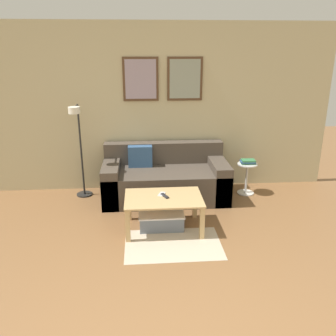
{
  "coord_description": "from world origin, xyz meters",
  "views": [
    {
      "loc": [
        -0.2,
        -1.73,
        2.18
      ],
      "look_at": [
        0.11,
        2.16,
        0.85
      ],
      "focal_mm": 38.0,
      "sensor_mm": 36.0,
      "label": 1
    }
  ],
  "objects_px": {
    "side_table": "(247,176)",
    "floor_lamp": "(79,143)",
    "coffee_table": "(164,203)",
    "cell_phone": "(162,194)",
    "book_stack": "(248,162)",
    "remote_control": "(165,196)",
    "couch": "(165,179)",
    "storage_bin": "(161,219)"
  },
  "relations": [
    {
      "from": "cell_phone",
      "to": "remote_control",
      "type": "bearing_deg",
      "value": -43.74
    },
    {
      "from": "coffee_table",
      "to": "storage_bin",
      "type": "relative_size",
      "value": 1.67
    },
    {
      "from": "book_stack",
      "to": "remote_control",
      "type": "relative_size",
      "value": 1.56
    },
    {
      "from": "coffee_table",
      "to": "cell_phone",
      "type": "relative_size",
      "value": 6.81
    },
    {
      "from": "storage_bin",
      "to": "remote_control",
      "type": "bearing_deg",
      "value": -34.5
    },
    {
      "from": "couch",
      "to": "remote_control",
      "type": "distance_m",
      "value": 1.0
    },
    {
      "from": "coffee_table",
      "to": "side_table",
      "type": "height_order",
      "value": "side_table"
    },
    {
      "from": "side_table",
      "to": "coffee_table",
      "type": "bearing_deg",
      "value": -142.56
    },
    {
      "from": "couch",
      "to": "side_table",
      "type": "distance_m",
      "value": 1.28
    },
    {
      "from": "floor_lamp",
      "to": "remote_control",
      "type": "bearing_deg",
      "value": -40.88
    },
    {
      "from": "storage_bin",
      "to": "side_table",
      "type": "distance_m",
      "value": 1.72
    },
    {
      "from": "side_table",
      "to": "remote_control",
      "type": "bearing_deg",
      "value": -142.68
    },
    {
      "from": "couch",
      "to": "side_table",
      "type": "relative_size",
      "value": 3.76
    },
    {
      "from": "book_stack",
      "to": "cell_phone",
      "type": "height_order",
      "value": "book_stack"
    },
    {
      "from": "floor_lamp",
      "to": "cell_phone",
      "type": "distance_m",
      "value": 1.54
    },
    {
      "from": "side_table",
      "to": "book_stack",
      "type": "bearing_deg",
      "value": 39.97
    },
    {
      "from": "book_stack",
      "to": "couch",
      "type": "bearing_deg",
      "value": -177.86
    },
    {
      "from": "couch",
      "to": "remote_control",
      "type": "relative_size",
      "value": 12.24
    },
    {
      "from": "coffee_table",
      "to": "side_table",
      "type": "bearing_deg",
      "value": 37.44
    },
    {
      "from": "couch",
      "to": "cell_phone",
      "type": "height_order",
      "value": "couch"
    },
    {
      "from": "coffee_table",
      "to": "book_stack",
      "type": "distance_m",
      "value": 1.73
    },
    {
      "from": "side_table",
      "to": "floor_lamp",
      "type": "bearing_deg",
      "value": -179.71
    },
    {
      "from": "couch",
      "to": "storage_bin",
      "type": "xyz_separation_m",
      "value": [
        -0.11,
        -0.95,
        -0.19
      ]
    },
    {
      "from": "storage_bin",
      "to": "cell_phone",
      "type": "distance_m",
      "value": 0.33
    },
    {
      "from": "couch",
      "to": "floor_lamp",
      "type": "relative_size",
      "value": 1.3
    },
    {
      "from": "coffee_table",
      "to": "storage_bin",
      "type": "xyz_separation_m",
      "value": [
        -0.03,
        0.05,
        -0.25
      ]
    },
    {
      "from": "storage_bin",
      "to": "side_table",
      "type": "bearing_deg",
      "value": 35.63
    },
    {
      "from": "book_stack",
      "to": "remote_control",
      "type": "bearing_deg",
      "value": -142.67
    },
    {
      "from": "remote_control",
      "to": "cell_phone",
      "type": "height_order",
      "value": "remote_control"
    },
    {
      "from": "floor_lamp",
      "to": "book_stack",
      "type": "xyz_separation_m",
      "value": [
        2.52,
        0.02,
        -0.36
      ]
    },
    {
      "from": "side_table",
      "to": "remote_control",
      "type": "height_order",
      "value": "side_table"
    },
    {
      "from": "couch",
      "to": "remote_control",
      "type": "bearing_deg",
      "value": -94.06
    },
    {
      "from": "couch",
      "to": "side_table",
      "type": "xyz_separation_m",
      "value": [
        1.28,
        0.04,
        0.0
      ]
    },
    {
      "from": "coffee_table",
      "to": "storage_bin",
      "type": "distance_m",
      "value": 0.26
    },
    {
      "from": "cell_phone",
      "to": "couch",
      "type": "bearing_deg",
      "value": 105.05
    },
    {
      "from": "couch",
      "to": "coffee_table",
      "type": "height_order",
      "value": "couch"
    },
    {
      "from": "coffee_table",
      "to": "couch",
      "type": "bearing_deg",
      "value": 85.04
    },
    {
      "from": "couch",
      "to": "storage_bin",
      "type": "relative_size",
      "value": 3.22
    },
    {
      "from": "couch",
      "to": "remote_control",
      "type": "xyz_separation_m",
      "value": [
        -0.07,
        -0.98,
        0.15
      ]
    },
    {
      "from": "floor_lamp",
      "to": "side_table",
      "type": "height_order",
      "value": "floor_lamp"
    },
    {
      "from": "storage_bin",
      "to": "book_stack",
      "type": "height_order",
      "value": "book_stack"
    },
    {
      "from": "side_table",
      "to": "cell_phone",
      "type": "xyz_separation_m",
      "value": [
        -1.38,
        -0.95,
        0.14
      ]
    }
  ]
}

